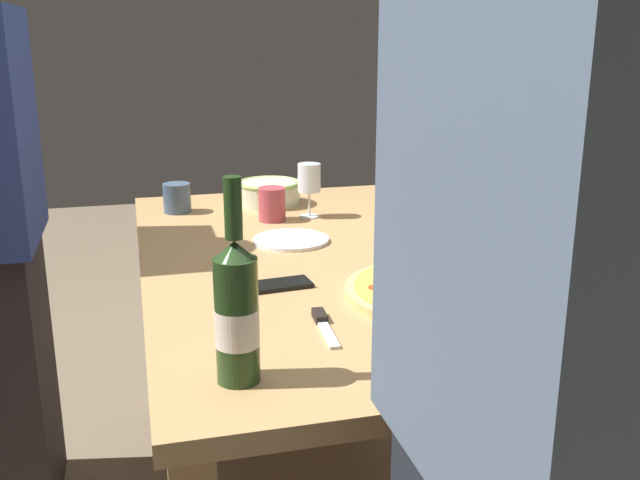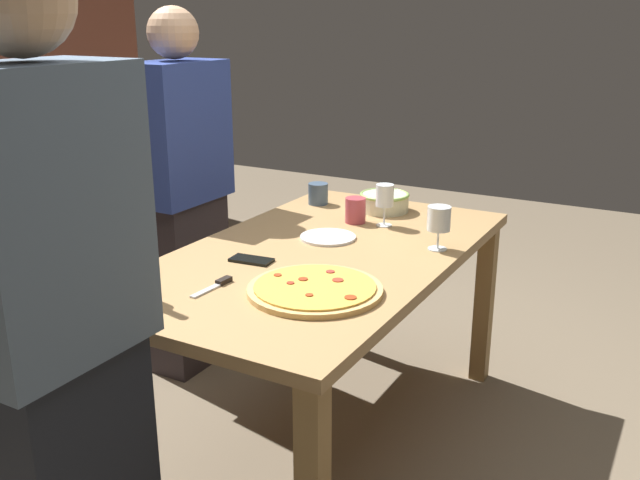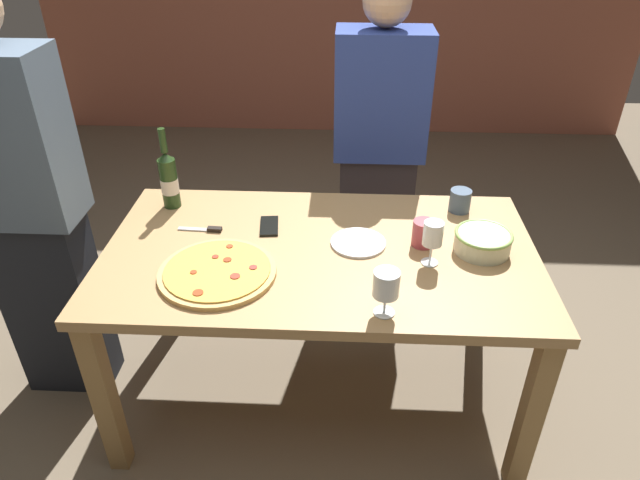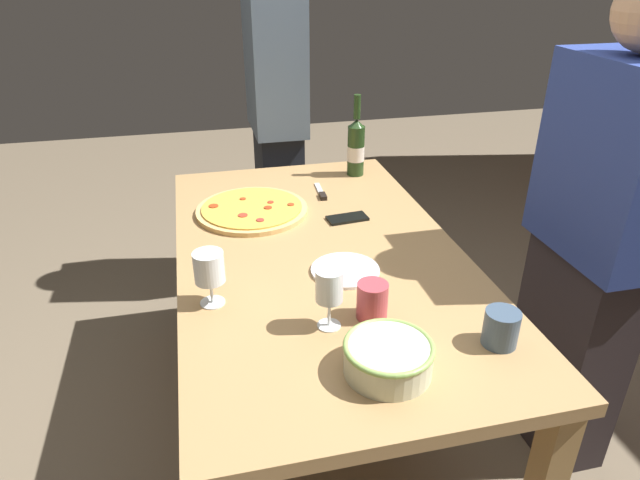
{
  "view_description": "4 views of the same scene",
  "coord_description": "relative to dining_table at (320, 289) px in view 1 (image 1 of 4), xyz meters",
  "views": [
    {
      "loc": [
        -1.72,
        0.45,
        1.3
      ],
      "look_at": [
        0.0,
        0.0,
        0.79
      ],
      "focal_mm": 40.67,
      "sensor_mm": 36.0,
      "label": 1
    },
    {
      "loc": [
        -2.05,
        -1.14,
        1.55
      ],
      "look_at": [
        0.0,
        0.0,
        0.79
      ],
      "focal_mm": 39.45,
      "sensor_mm": 36.0,
      "label": 2
    },
    {
      "loc": [
        0.09,
        -1.75,
        1.9
      ],
      "look_at": [
        0.0,
        0.0,
        0.79
      ],
      "focal_mm": 31.76,
      "sensor_mm": 36.0,
      "label": 3
    },
    {
      "loc": [
        1.53,
        -0.36,
        1.62
      ],
      "look_at": [
        0.0,
        0.0,
        0.79
      ],
      "focal_mm": 31.43,
      "sensor_mm": 36.0,
      "label": 4
    }
  ],
  "objects": [
    {
      "name": "dining_table",
      "position": [
        0.0,
        0.0,
        0.0
      ],
      "size": [
        1.6,
        0.9,
        0.75
      ],
      "color": "tan",
      "rests_on": "ground"
    },
    {
      "name": "pizza",
      "position": [
        -0.35,
        -0.18,
        0.1
      ],
      "size": [
        0.41,
        0.41,
        0.03
      ],
      "color": "#DFB168",
      "rests_on": "dining_table"
    },
    {
      "name": "serving_bowl",
      "position": [
        0.59,
        0.02,
        0.14
      ],
      "size": [
        0.21,
        0.21,
        0.08
      ],
      "color": "beige",
      "rests_on": "dining_table"
    },
    {
      "name": "wine_bottle",
      "position": [
        -0.63,
        0.3,
        0.22
      ],
      "size": [
        0.07,
        0.07,
        0.34
      ],
      "color": "#233D1A",
      "rests_on": "dining_table"
    },
    {
      "name": "wine_glass_near_pizza",
      "position": [
        0.39,
        -0.07,
        0.21
      ],
      "size": [
        0.07,
        0.07,
        0.17
      ],
      "color": "white",
      "rests_on": "dining_table"
    },
    {
      "name": "wine_glass_by_bottle",
      "position": [
        0.22,
        -0.35,
        0.2
      ],
      "size": [
        0.08,
        0.08,
        0.16
      ],
      "color": "white",
      "rests_on": "dining_table"
    },
    {
      "name": "cup_amber",
      "position": [
        0.56,
        0.32,
        0.14
      ],
      "size": [
        0.09,
        0.09,
        0.09
      ],
      "primitive_type": "cylinder",
      "color": "#40556C",
      "rests_on": "dining_table"
    },
    {
      "name": "cup_ceramic",
      "position": [
        0.38,
        0.05,
        0.14
      ],
      "size": [
        0.08,
        0.08,
        0.1
      ],
      "primitive_type": "cylinder",
      "color": "#AF404A",
      "rests_on": "dining_table"
    },
    {
      "name": "side_plate",
      "position": [
        0.14,
        0.04,
        0.1
      ],
      "size": [
        0.21,
        0.21,
        0.01
      ],
      "primitive_type": "cylinder",
      "color": "white",
      "rests_on": "dining_table"
    },
    {
      "name": "cell_phone",
      "position": [
        -0.21,
        0.15,
        0.1
      ],
      "size": [
        0.08,
        0.15,
        0.01
      ],
      "primitive_type": "cube",
      "rotation": [
        0.0,
        0.0,
        0.1
      ],
      "color": "black",
      "rests_on": "dining_table"
    },
    {
      "name": "pizza_knife",
      "position": [
        -0.45,
        0.11,
        0.1
      ],
      "size": [
        0.17,
        0.03,
        0.02
      ],
      "color": "silver",
      "rests_on": "dining_table"
    },
    {
      "name": "person_host",
      "position": [
        -1.1,
        0.04,
        0.2
      ],
      "size": [
        0.41,
        0.24,
        1.69
      ],
      "rotation": [
        0.0,
        0.0,
        -0.04
      ],
      "color": "black",
      "rests_on": "ground"
    }
  ]
}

